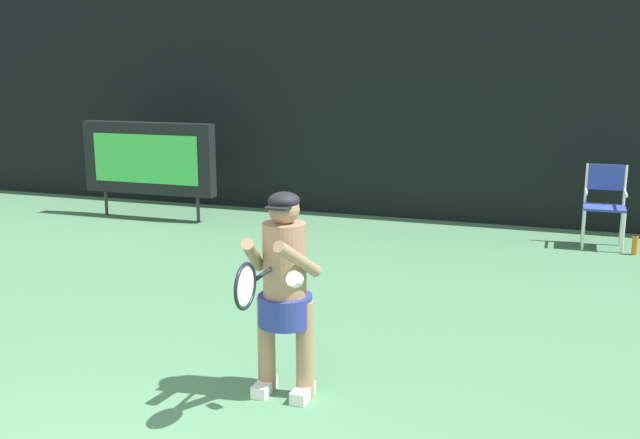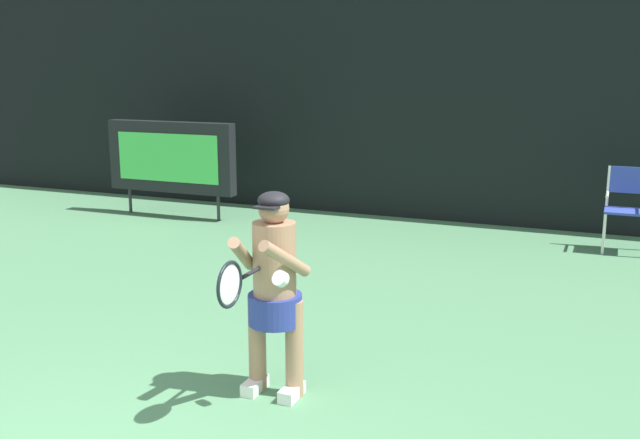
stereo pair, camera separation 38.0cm
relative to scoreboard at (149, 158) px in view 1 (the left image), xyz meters
name	(u,v)px [view 1 (the left image)]	position (x,y,z in m)	size (l,w,h in m)	color
backdrop_screen	(417,102)	(3.89, 1.38, 0.86)	(18.00, 0.12, 3.66)	black
scoreboard	(149,158)	(0.00, 0.00, 0.00)	(2.20, 0.21, 1.50)	black
umpire_chair	(605,201)	(6.61, 0.40, -0.33)	(0.52, 0.44, 1.08)	white
water_bottle	(635,245)	(6.99, 0.08, -0.82)	(0.07, 0.07, 0.27)	orange
tennis_player	(284,286)	(4.26, -5.03, -0.12)	(0.53, 0.61, 1.50)	white
tennis_racket	(247,285)	(4.21, -5.55, 0.03)	(0.03, 0.60, 0.31)	black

